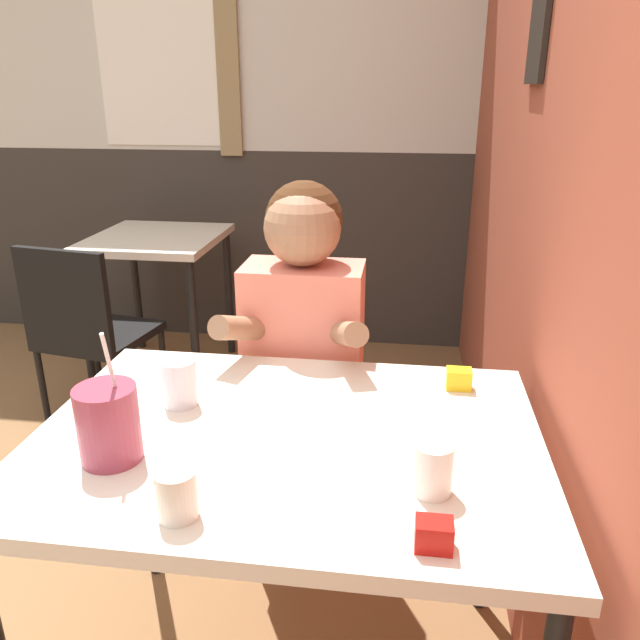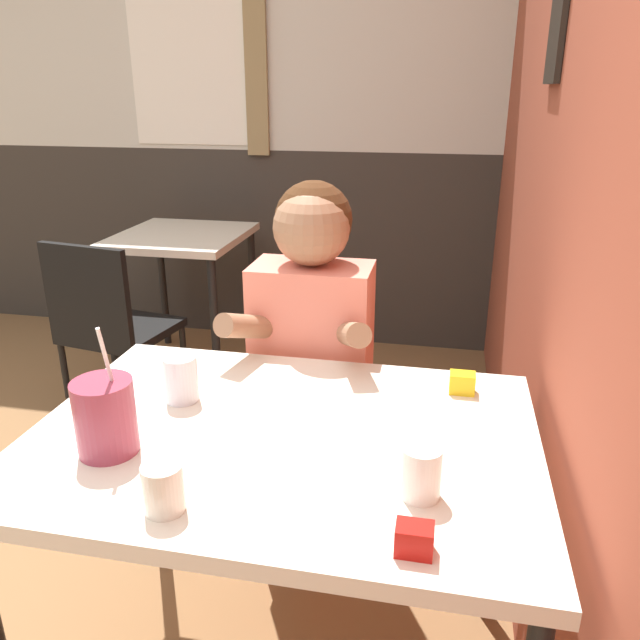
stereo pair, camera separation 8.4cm
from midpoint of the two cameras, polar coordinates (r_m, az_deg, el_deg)
The scene contains 12 objects.
brick_wall_right at distance 2.09m, azimuth 17.98°, elevation 17.48°, with size 0.08×4.76×2.70m.
back_wall at distance 3.59m, azimuth -7.77°, elevation 19.23°, with size 5.47×0.09×2.70m.
main_table at distance 1.38m, azimuth -4.80°, elevation -12.68°, with size 1.07×0.77×0.74m.
background_table at distance 3.26m, azimuth -15.35°, elevation 5.70°, with size 0.62×0.67×0.74m.
chair_near_window at distance 2.75m, azimuth -21.34°, elevation -0.66°, with size 0.46×0.46×0.86m.
person_seated at distance 1.86m, azimuth -2.79°, elevation -4.63°, with size 0.42×0.41×1.19m.
cocktail_pitcher at distance 1.30m, azimuth -20.57°, elevation -8.90°, with size 0.12×0.12×0.27m.
glass_near_pitcher at distance 1.48m, azimuth -14.36°, elevation -5.58°, with size 0.08×0.08×0.11m.
glass_center at distance 1.15m, azimuth 8.18°, elevation -13.30°, with size 0.07×0.07×0.10m.
glass_far_side at distance 1.13m, azimuth -15.15°, elevation -15.13°, with size 0.07×0.07×0.09m.
condiment_ketchup at distance 1.05m, azimuth 7.99°, elevation -18.91°, with size 0.06×0.04×0.05m.
condiment_mustard at distance 1.54m, azimuth 11.05°, elevation -5.33°, with size 0.06×0.04×0.05m.
Camera 1 is at (0.89, -0.69, 1.43)m, focal length 35.00 mm.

